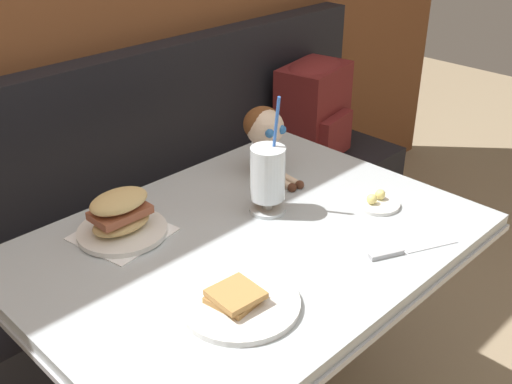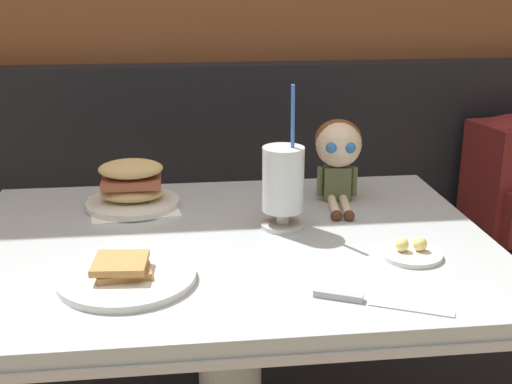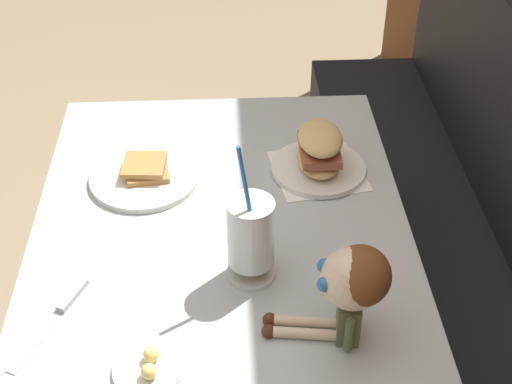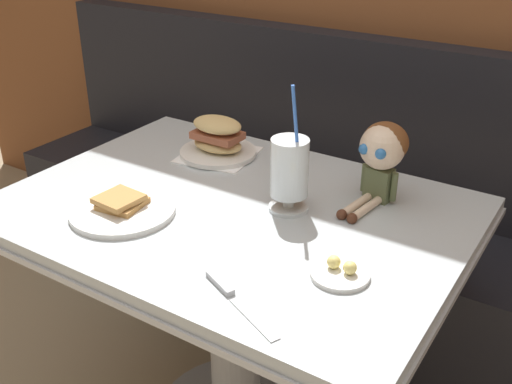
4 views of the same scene
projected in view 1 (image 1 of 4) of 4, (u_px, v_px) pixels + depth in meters
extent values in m
cube|color=black|center=(129.00, 298.00, 2.11)|extent=(2.60, 0.48, 0.45)
cube|color=black|center=(80.00, 149.00, 1.99)|extent=(2.60, 0.10, 0.55)
cube|color=#B2BCC1|center=(249.00, 242.00, 1.50)|extent=(1.10, 0.80, 0.03)
cube|color=#B7BABF|center=(249.00, 250.00, 1.51)|extent=(1.11, 0.81, 0.02)
cylinder|color=#A5A8AD|center=(250.00, 353.00, 1.67)|extent=(0.14, 0.14, 0.65)
cylinder|color=white|center=(240.00, 303.00, 1.26)|extent=(0.25, 0.25, 0.01)
cube|color=#B78447|center=(235.00, 298.00, 1.26)|extent=(0.11, 0.11, 0.01)
cube|color=#B78447|center=(236.00, 294.00, 1.24)|extent=(0.10, 0.10, 0.01)
cylinder|color=silver|center=(267.00, 209.00, 1.61)|extent=(0.10, 0.10, 0.01)
cylinder|color=silver|center=(267.00, 202.00, 1.60)|extent=(0.03, 0.03, 0.03)
cylinder|color=silver|center=(268.00, 173.00, 1.56)|extent=(0.09, 0.09, 0.14)
cylinder|color=brown|center=(268.00, 177.00, 1.56)|extent=(0.08, 0.08, 0.12)
cylinder|color=blue|center=(275.00, 137.00, 1.52)|extent=(0.02, 0.04, 0.22)
cube|color=white|center=(123.00, 234.00, 1.51)|extent=(0.23, 0.23, 0.00)
cylinder|color=white|center=(122.00, 231.00, 1.50)|extent=(0.22, 0.22, 0.01)
ellipsoid|color=tan|center=(121.00, 222.00, 1.49)|extent=(0.15, 0.10, 0.04)
cube|color=#995138|center=(120.00, 213.00, 1.48)|extent=(0.14, 0.09, 0.02)
ellipsoid|color=tan|center=(119.00, 201.00, 1.46)|extent=(0.15, 0.10, 0.04)
cylinder|color=white|center=(377.00, 204.00, 1.63)|extent=(0.12, 0.12, 0.01)
sphere|color=#F4E07A|center=(372.00, 199.00, 1.61)|extent=(0.03, 0.03, 0.03)
sphere|color=#F4E07A|center=(380.00, 195.00, 1.64)|extent=(0.03, 0.03, 0.03)
cube|color=silver|center=(431.00, 246.00, 1.46)|extent=(0.14, 0.08, 0.00)
cube|color=#B2B5BA|center=(386.00, 254.00, 1.42)|extent=(0.08, 0.05, 0.01)
cube|color=#5B6642|center=(265.00, 159.00, 1.79)|extent=(0.07, 0.05, 0.08)
sphere|color=beige|center=(265.00, 128.00, 1.74)|extent=(0.11, 0.11, 0.11)
ellipsoid|color=brown|center=(262.00, 124.00, 1.75)|extent=(0.12, 0.12, 0.10)
sphere|color=#2D6BB2|center=(270.00, 133.00, 1.70)|extent=(0.03, 0.03, 0.03)
sphere|color=#2D6BB2|center=(282.00, 130.00, 1.72)|extent=(0.03, 0.03, 0.03)
cylinder|color=beige|center=(278.00, 180.00, 1.74)|extent=(0.04, 0.12, 0.02)
cylinder|color=beige|center=(286.00, 177.00, 1.76)|extent=(0.04, 0.12, 0.02)
sphere|color=#4C2819|center=(292.00, 188.00, 1.70)|extent=(0.03, 0.03, 0.03)
sphere|color=#4C2819|center=(300.00, 185.00, 1.71)|extent=(0.03, 0.03, 0.03)
cylinder|color=#5B6642|center=(254.00, 161.00, 1.77)|extent=(0.02, 0.02, 0.07)
cylinder|color=#5B6642|center=(276.00, 154.00, 1.81)|extent=(0.02, 0.02, 0.07)
cube|color=maroon|center=(313.00, 111.00, 2.52)|extent=(0.33, 0.25, 0.38)
cube|color=maroon|center=(335.00, 136.00, 2.49)|extent=(0.22, 0.09, 0.17)
ellipsoid|color=maroon|center=(315.00, 68.00, 2.44)|extent=(0.32, 0.24, 0.07)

